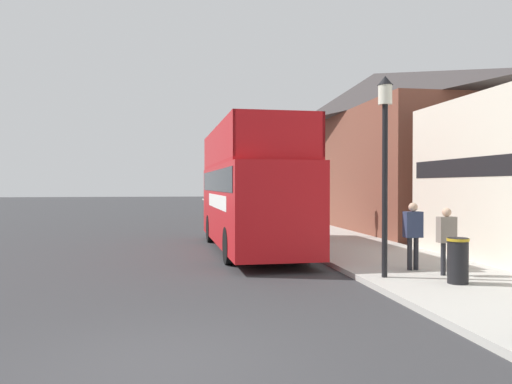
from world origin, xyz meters
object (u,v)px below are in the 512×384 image
(lamp_post_second, at_px, (294,162))
(pedestrian_second, at_px, (447,235))
(litter_bin, at_px, (458,259))
(tour_bus, at_px, (250,196))
(parked_car_ahead_of_bus, at_px, (240,219))
(lamp_post_nearest, at_px, (385,139))
(pedestrian_third, at_px, (413,229))

(lamp_post_second, bearing_deg, pedestrian_second, -81.58)
(litter_bin, bearing_deg, tour_bus, 116.04)
(tour_bus, distance_m, parked_car_ahead_of_bus, 7.30)
(lamp_post_second, bearing_deg, tour_bus, -125.93)
(tour_bus, height_order, lamp_post_nearest, lamp_post_nearest)
(tour_bus, relative_size, lamp_post_second, 2.12)
(pedestrian_second, bearing_deg, litter_bin, -106.76)
(litter_bin, bearing_deg, lamp_post_second, 96.09)
(parked_car_ahead_of_bus, bearing_deg, pedestrian_second, -78.08)
(parked_car_ahead_of_bus, height_order, litter_bin, parked_car_ahead_of_bus)
(pedestrian_third, xyz_separation_m, lamp_post_second, (-0.96, 8.71, 2.10))
(pedestrian_third, distance_m, litter_bin, 1.86)
(lamp_post_nearest, bearing_deg, tour_bus, 109.76)
(pedestrian_third, height_order, lamp_post_second, lamp_post_second)
(tour_bus, bearing_deg, pedestrian_third, -59.49)
(lamp_post_nearest, xyz_separation_m, lamp_post_second, (0.16, 9.53, -0.11))
(pedestrian_third, height_order, lamp_post_nearest, lamp_post_nearest)
(tour_bus, distance_m, lamp_post_second, 4.30)
(parked_car_ahead_of_bus, distance_m, pedestrian_second, 13.78)
(pedestrian_second, bearing_deg, lamp_post_nearest, -179.87)
(tour_bus, bearing_deg, litter_bin, -65.28)
(litter_bin, bearing_deg, pedestrian_third, 94.98)
(parked_car_ahead_of_bus, relative_size, pedestrian_third, 2.42)
(lamp_post_nearest, xyz_separation_m, litter_bin, (1.27, -0.96, -2.71))
(parked_car_ahead_of_bus, bearing_deg, lamp_post_nearest, -84.56)
(tour_bus, distance_m, pedestrian_third, 6.41)
(pedestrian_second, bearing_deg, parked_car_ahead_of_bus, 103.59)
(pedestrian_second, xyz_separation_m, pedestrian_third, (-0.45, 0.81, 0.06))
(litter_bin, bearing_deg, lamp_post_nearest, 142.96)
(lamp_post_second, bearing_deg, litter_bin, -83.91)
(pedestrian_third, bearing_deg, lamp_post_second, 96.32)
(lamp_post_nearest, distance_m, lamp_post_second, 9.53)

